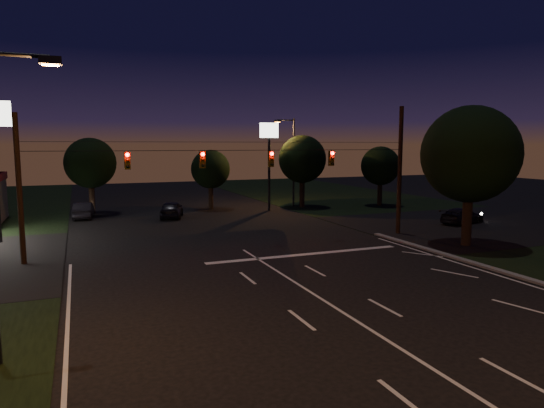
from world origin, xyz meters
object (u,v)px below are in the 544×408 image
utility_pole_right (398,234)px  car_oncoming_b (84,210)px  car_cross (462,216)px  car_oncoming_a (172,209)px  tree_right_near (468,155)px

utility_pole_right → car_oncoming_b: size_ratio=2.15×
car_cross → car_oncoming_a: bearing=42.3°
utility_pole_right → car_cross: 7.70m
car_oncoming_a → car_oncoming_b: size_ratio=1.04×
tree_right_near → car_cross: size_ratio=1.99×
utility_pole_right → car_oncoming_b: 26.37m
utility_pole_right → car_oncoming_b: bearing=142.1°
utility_pole_right → car_cross: bearing=13.0°
utility_pole_right → tree_right_near: 7.61m
car_oncoming_a → car_cross: bearing=166.6°
tree_right_near → car_oncoming_a: (-15.16, 18.66, -4.94)m
car_oncoming_a → car_oncoming_b: 7.54m
utility_pole_right → tree_right_near: bearing=-72.5°
tree_right_near → car_oncoming_b: tree_right_near is taller
tree_right_near → car_oncoming_a: tree_right_near is taller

